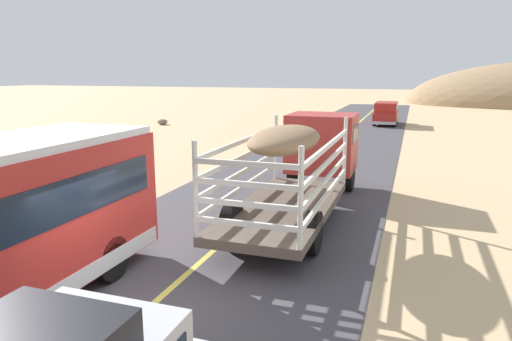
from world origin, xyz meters
name	(u,v)px	position (x,y,z in m)	size (l,w,h in m)	color
ground_plane	(143,314)	(0.00, 0.00, 0.00)	(240.00, 240.00, 0.00)	tan
road_surface	(143,314)	(0.00, 0.00, 0.01)	(8.00, 120.00, 0.02)	#423F44
road_centre_line	(143,313)	(0.00, 0.00, 0.02)	(0.16, 117.60, 0.00)	#D8CC4C
livestock_truck	(310,153)	(1.34, 8.45, 1.79)	(2.53, 9.70, 3.02)	#B2332D
car_far	(386,112)	(2.33, 34.54, 1.09)	(1.90, 4.62, 1.93)	#B2261E
boulder_near_shoulder	(162,122)	(-16.00, 28.42, 0.24)	(0.87, 0.86, 0.47)	#756656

